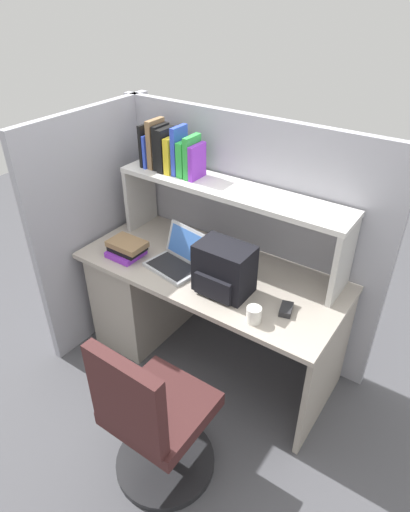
{
  "coord_description": "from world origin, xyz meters",
  "views": [
    {
      "loc": [
        1.19,
        -1.76,
        2.2
      ],
      "look_at": [
        0.0,
        -0.05,
        0.85
      ],
      "focal_mm": 30.8,
      "sensor_mm": 36.0,
      "label": 1
    }
  ],
  "objects_px": {
    "backpack": "(224,270)",
    "computer_mouse": "(286,309)",
    "laptop": "(178,258)",
    "office_chair": "(154,424)",
    "paper_cup": "(254,315)"
  },
  "relations": [
    {
      "from": "laptop",
      "to": "paper_cup",
      "type": "height_order",
      "value": "laptop"
    },
    {
      "from": "laptop",
      "to": "computer_mouse",
      "type": "bearing_deg",
      "value": -1.63
    },
    {
      "from": "laptop",
      "to": "paper_cup",
      "type": "xyz_separation_m",
      "value": [
        0.61,
        -0.18,
        -0.01
      ]
    },
    {
      "from": "paper_cup",
      "to": "office_chair",
      "type": "distance_m",
      "value": 0.71
    },
    {
      "from": "backpack",
      "to": "computer_mouse",
      "type": "bearing_deg",
      "value": 4.61
    },
    {
      "from": "computer_mouse",
      "to": "paper_cup",
      "type": "relative_size",
      "value": 1.24
    },
    {
      "from": "computer_mouse",
      "to": "paper_cup",
      "type": "height_order",
      "value": "paper_cup"
    },
    {
      "from": "laptop",
      "to": "backpack",
      "type": "relative_size",
      "value": 1.16
    },
    {
      "from": "laptop",
      "to": "office_chair",
      "type": "bearing_deg",
      "value": -60.92
    },
    {
      "from": "backpack",
      "to": "computer_mouse",
      "type": "distance_m",
      "value": 0.39
    },
    {
      "from": "computer_mouse",
      "to": "paper_cup",
      "type": "distance_m",
      "value": 0.19
    },
    {
      "from": "laptop",
      "to": "computer_mouse",
      "type": "distance_m",
      "value": 0.72
    },
    {
      "from": "office_chair",
      "to": "computer_mouse",
      "type": "bearing_deg",
      "value": -111.48
    },
    {
      "from": "backpack",
      "to": "office_chair",
      "type": "height_order",
      "value": "backpack"
    },
    {
      "from": "backpack",
      "to": "office_chair",
      "type": "xyz_separation_m",
      "value": [
        0.07,
        -0.69,
        -0.47
      ]
    }
  ]
}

